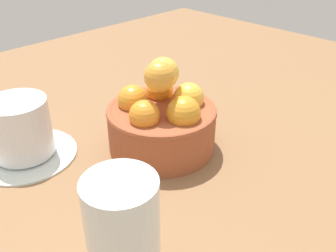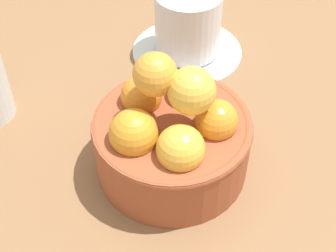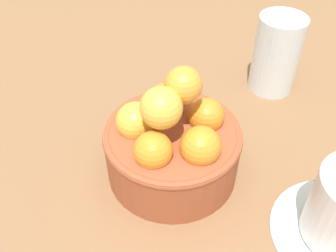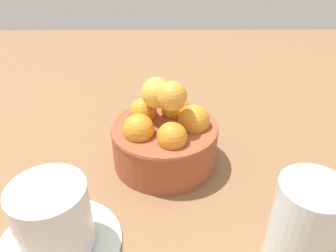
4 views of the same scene
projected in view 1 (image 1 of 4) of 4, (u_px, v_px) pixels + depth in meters
ground_plane at (162, 158)px, 56.48cm from camera, size 134.52×115.71×4.03cm
terracotta_bowl at (162, 119)px, 53.08cm from camera, size 15.48×15.48×13.85cm
coffee_cup at (21, 132)px, 51.60cm from camera, size 14.15×14.15×8.64cm
water_glass at (123, 233)px, 33.23cm from camera, size 6.63×6.63×11.40cm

